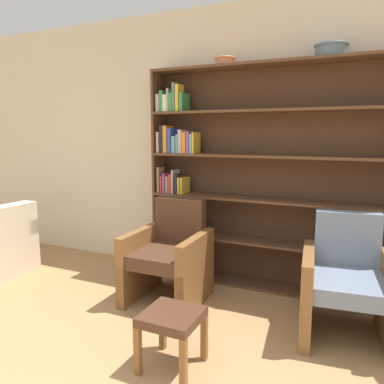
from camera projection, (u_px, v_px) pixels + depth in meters
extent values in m
cube|color=beige|center=(250.00, 145.00, 3.74)|extent=(12.00, 0.06, 2.75)
cube|color=brown|center=(160.00, 174.00, 4.01)|extent=(0.02, 0.30, 2.13)
cube|color=brown|center=(274.00, 64.00, 3.35)|extent=(2.35, 0.30, 0.03)
cube|color=brown|center=(267.00, 286.00, 3.68)|extent=(2.35, 0.30, 0.03)
cube|color=#492F1E|center=(273.00, 178.00, 3.64)|extent=(2.35, 0.01, 2.13)
cube|color=red|center=(161.00, 258.00, 4.07)|extent=(0.02, 0.13, 0.26)
cube|color=#994C99|center=(165.00, 259.00, 4.08)|extent=(0.03, 0.17, 0.23)
cube|color=#669EB2|center=(168.00, 258.00, 4.05)|extent=(0.04, 0.15, 0.28)
cube|color=#B2A899|center=(171.00, 258.00, 4.03)|extent=(0.02, 0.14, 0.28)
cube|color=red|center=(174.00, 262.00, 4.05)|extent=(0.02, 0.18, 0.19)
cube|color=#334CB2|center=(176.00, 262.00, 4.01)|extent=(0.04, 0.15, 0.21)
cube|color=#B2A899|center=(180.00, 260.00, 4.02)|extent=(0.04, 0.20, 0.24)
cube|color=#7F6B4C|center=(183.00, 264.00, 3.98)|extent=(0.04, 0.15, 0.19)
cube|color=black|center=(188.00, 261.00, 3.98)|extent=(0.03, 0.20, 0.26)
cube|color=brown|center=(268.00, 242.00, 3.61)|extent=(2.35, 0.30, 0.03)
cube|color=black|center=(162.00, 220.00, 4.02)|extent=(0.03, 0.16, 0.21)
cube|color=#7F6B4C|center=(166.00, 220.00, 4.00)|extent=(0.04, 0.16, 0.21)
cube|color=#B2A899|center=(169.00, 218.00, 3.96)|extent=(0.04, 0.13, 0.27)
cube|color=#994C99|center=(172.00, 219.00, 3.96)|extent=(0.02, 0.16, 0.27)
cube|color=#7F6B4C|center=(175.00, 219.00, 3.94)|extent=(0.04, 0.14, 0.27)
cube|color=orange|center=(178.00, 222.00, 3.93)|extent=(0.02, 0.14, 0.22)
cube|color=white|center=(180.00, 222.00, 3.91)|extent=(0.03, 0.13, 0.23)
cube|color=#4C756B|center=(183.00, 224.00, 3.90)|extent=(0.03, 0.12, 0.18)
cube|color=red|center=(186.00, 224.00, 3.88)|extent=(0.03, 0.13, 0.19)
cube|color=white|center=(190.00, 224.00, 3.89)|extent=(0.03, 0.17, 0.19)
cube|color=#4C756B|center=(193.00, 224.00, 3.89)|extent=(0.02, 0.19, 0.18)
cube|color=orange|center=(194.00, 222.00, 3.85)|extent=(0.02, 0.14, 0.26)
cube|color=orange|center=(198.00, 224.00, 3.86)|extent=(0.04, 0.18, 0.22)
cube|color=brown|center=(269.00, 200.00, 3.55)|extent=(2.35, 0.30, 0.02)
cube|color=#7F6B4C|center=(161.00, 180.00, 3.93)|extent=(0.03, 0.12, 0.27)
cube|color=red|center=(164.00, 184.00, 3.94)|extent=(0.02, 0.14, 0.18)
cube|color=#994C99|center=(167.00, 183.00, 3.94)|extent=(0.02, 0.18, 0.20)
cube|color=#7F6B4C|center=(170.00, 184.00, 3.92)|extent=(0.04, 0.17, 0.18)
cube|color=red|center=(173.00, 183.00, 3.89)|extent=(0.03, 0.14, 0.20)
cube|color=#B2A899|center=(175.00, 181.00, 3.88)|extent=(0.02, 0.16, 0.24)
cube|color=black|center=(178.00, 184.00, 3.86)|extent=(0.04, 0.13, 0.20)
cube|color=gold|center=(182.00, 185.00, 3.86)|extent=(0.02, 0.15, 0.17)
cube|color=gold|center=(185.00, 185.00, 3.86)|extent=(0.02, 0.19, 0.17)
cube|color=brown|center=(271.00, 156.00, 3.48)|extent=(2.35, 0.30, 0.02)
cube|color=#B2A899|center=(161.00, 142.00, 3.90)|extent=(0.03, 0.18, 0.21)
cube|color=black|center=(165.00, 139.00, 3.89)|extent=(0.04, 0.20, 0.28)
cube|color=orange|center=(168.00, 139.00, 3.86)|extent=(0.04, 0.17, 0.28)
cube|color=#334CB2|center=(172.00, 141.00, 3.83)|extent=(0.04, 0.16, 0.25)
cube|color=#669EB2|center=(176.00, 145.00, 3.81)|extent=(0.04, 0.13, 0.17)
cube|color=#669EB2|center=(180.00, 144.00, 3.82)|extent=(0.02, 0.19, 0.19)
cube|color=#B2A899|center=(182.00, 141.00, 3.78)|extent=(0.04, 0.15, 0.23)
cube|color=orange|center=(186.00, 143.00, 3.76)|extent=(0.04, 0.13, 0.21)
cube|color=#994C99|center=(191.00, 142.00, 3.75)|extent=(0.02, 0.17, 0.22)
cube|color=#669EB2|center=(193.00, 144.00, 3.73)|extent=(0.02, 0.13, 0.19)
cube|color=gold|center=(196.00, 143.00, 3.73)|extent=(0.02, 0.18, 0.21)
cube|color=brown|center=(272.00, 111.00, 3.42)|extent=(2.35, 0.30, 0.02)
cube|color=#B2A899|center=(160.00, 103.00, 3.81)|extent=(0.04, 0.13, 0.17)
cube|color=#388C47|center=(163.00, 102.00, 3.79)|extent=(0.03, 0.12, 0.21)
cube|color=white|center=(168.00, 104.00, 3.80)|extent=(0.04, 0.16, 0.17)
cube|color=#B2A899|center=(171.00, 101.00, 3.79)|extent=(0.02, 0.19, 0.22)
cube|color=#388C47|center=(174.00, 103.00, 3.78)|extent=(0.04, 0.20, 0.18)
cube|color=#4C756B|center=(177.00, 98.00, 3.75)|extent=(0.03, 0.18, 0.28)
cube|color=gold|center=(180.00, 98.00, 3.72)|extent=(0.04, 0.14, 0.26)
cube|color=#388C47|center=(185.00, 102.00, 3.73)|extent=(0.03, 0.19, 0.18)
cylinder|color=#C67547|center=(225.00, 62.00, 3.54)|extent=(0.17, 0.17, 0.08)
torus|color=#C67547|center=(225.00, 58.00, 3.53)|extent=(0.20, 0.20, 0.02)
cylinder|color=slate|center=(331.00, 51.00, 3.14)|extent=(0.26, 0.26, 0.10)
torus|color=slate|center=(331.00, 45.00, 3.14)|extent=(0.28, 0.28, 0.02)
cube|color=beige|center=(5.00, 240.00, 4.28)|extent=(0.94, 0.13, 0.57)
cube|color=brown|center=(181.00, 299.00, 2.97)|extent=(0.07, 0.07, 0.39)
cube|color=brown|center=(121.00, 287.00, 3.19)|extent=(0.07, 0.07, 0.39)
cube|color=brown|center=(209.00, 273.00, 3.52)|extent=(0.07, 0.07, 0.39)
cube|color=brown|center=(156.00, 265.00, 3.75)|extent=(0.07, 0.07, 0.39)
cube|color=#4C2D1E|center=(167.00, 256.00, 3.32)|extent=(0.49, 0.65, 0.12)
cube|color=#4C2D1E|center=(180.00, 221.00, 3.54)|extent=(0.48, 0.13, 0.45)
cube|color=brown|center=(196.00, 272.00, 3.23)|extent=(0.09, 0.68, 0.63)
cube|color=brown|center=(140.00, 263.00, 3.45)|extent=(0.09, 0.68, 0.63)
cube|color=brown|center=(304.00, 327.00, 2.54)|extent=(0.08, 0.08, 0.39)
cube|color=brown|center=(382.00, 301.00, 2.94)|extent=(0.08, 0.08, 0.39)
cube|color=brown|center=(306.00, 291.00, 3.11)|extent=(0.08, 0.08, 0.39)
cube|color=slate|center=(348.00, 284.00, 2.71)|extent=(0.55, 0.69, 0.12)
cube|color=slate|center=(347.00, 240.00, 2.93)|extent=(0.49, 0.17, 0.45)
cube|color=brown|center=(307.00, 292.00, 2.81)|extent=(0.16, 0.68, 0.63)
cube|color=brown|center=(163.00, 327.00, 2.60)|extent=(0.04, 0.04, 0.31)
cube|color=brown|center=(204.00, 337.00, 2.47)|extent=(0.04, 0.04, 0.31)
cube|color=brown|center=(138.00, 351.00, 2.32)|extent=(0.04, 0.04, 0.31)
cube|color=brown|center=(183.00, 364.00, 2.19)|extent=(0.04, 0.04, 0.31)
cube|color=#4C2D1E|center=(172.00, 317.00, 2.37)|extent=(0.36, 0.36, 0.06)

